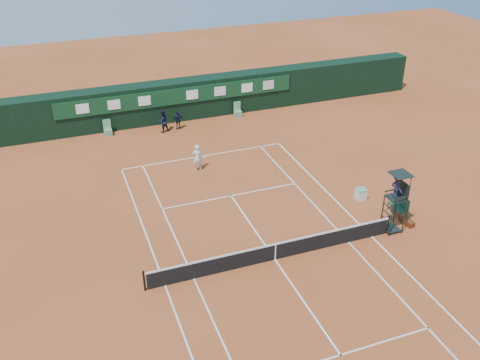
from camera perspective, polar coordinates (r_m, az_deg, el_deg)
name	(u,v)px	position (r m, az deg, el deg)	size (l,w,h in m)	color
ground	(275,260)	(26.45, 3.74, -8.46)	(90.00, 90.00, 0.00)	#A85027
court_lines	(275,259)	(26.45, 3.74, -8.45)	(11.05, 23.85, 0.01)	silver
tennis_net	(275,251)	(26.14, 3.78, -7.58)	(12.90, 0.10, 1.10)	black
back_wall	(177,100)	(41.37, -6.77, 8.48)	(40.00, 1.65, 3.00)	black
linesman_chair_left	(108,131)	(39.85, -13.90, 5.09)	(0.55, 0.50, 1.15)	#5F9165
linesman_chair_right	(238,113)	(41.89, -0.23, 7.21)	(0.55, 0.50, 1.15)	#63986E
umpire_chair	(397,191)	(28.19, 16.41, -1.09)	(0.96, 0.95, 3.42)	black
player_bench	(400,204)	(30.72, 16.68, -2.49)	(0.55, 1.20, 1.10)	#183C26
tennis_bag	(407,222)	(30.13, 17.43, -4.31)	(0.35, 0.81, 0.30)	black
cooler	(361,194)	(31.68, 12.77, -1.45)	(0.57, 0.57, 0.65)	silver
tennis_ball	(238,156)	(35.77, -0.25, 2.60)	(0.08, 0.08, 0.08)	yellow
player	(197,158)	(33.77, -4.58, 2.40)	(0.65, 0.43, 1.78)	silver
ball_kid_left	(163,121)	(39.42, -8.24, 6.24)	(0.82, 0.64, 1.70)	black
ball_kid_right	(178,120)	(39.77, -6.62, 6.35)	(0.83, 0.35, 1.42)	black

